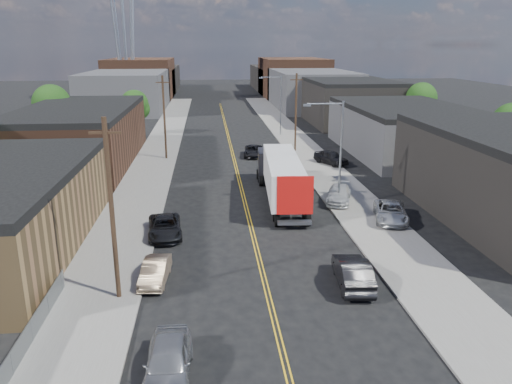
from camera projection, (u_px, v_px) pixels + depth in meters
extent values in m
plane|color=black|center=(228.00, 137.00, 75.91)|extent=(260.00, 260.00, 0.00)
cube|color=gold|center=(234.00, 158.00, 61.59)|extent=(0.32, 120.00, 0.01)
cube|color=slate|center=(156.00, 159.00, 60.68)|extent=(5.00, 140.00, 0.15)
cube|color=slate|center=(309.00, 156.00, 62.46)|extent=(5.00, 140.00, 0.15)
cube|color=#44281B|center=(80.00, 138.00, 58.11)|extent=(12.00, 26.00, 6.00)
cube|color=black|center=(77.00, 109.00, 57.17)|extent=(12.00, 26.00, 0.60)
cube|color=navy|center=(449.00, 178.00, 38.13)|extent=(0.30, 20.00, 0.80)
cube|color=#3A3A3D|center=(404.00, 132.00, 63.82)|extent=(14.00, 24.00, 5.50)
cube|color=black|center=(406.00, 108.00, 62.95)|extent=(14.00, 24.00, 0.60)
cube|color=black|center=(349.00, 103.00, 88.42)|extent=(14.00, 22.00, 7.00)
cube|color=black|center=(350.00, 81.00, 87.34)|extent=(14.00, 22.00, 0.60)
cube|color=#3A3A3D|center=(127.00, 91.00, 106.32)|extent=(16.00, 30.00, 8.00)
cube|color=#3A3A3D|center=(312.00, 89.00, 110.05)|extent=(16.00, 30.00, 8.00)
cube|color=#44281B|center=(141.00, 78.00, 129.89)|extent=(16.00, 26.00, 10.00)
cube|color=#44281B|center=(293.00, 78.00, 133.62)|extent=(16.00, 26.00, 10.00)
cube|color=black|center=(150.00, 79.00, 149.41)|extent=(16.00, 40.00, 7.00)
cube|color=black|center=(282.00, 78.00, 153.14)|extent=(16.00, 40.00, 7.00)
cylinder|color=gray|center=(125.00, 38.00, 117.33)|extent=(0.80, 0.80, 30.00)
cylinder|color=gray|center=(116.00, 38.00, 115.49)|extent=(1.94, 1.94, 29.98)
cylinder|color=gray|center=(131.00, 38.00, 115.81)|extent=(1.94, 1.94, 29.98)
cylinder|color=gray|center=(118.00, 38.00, 118.85)|extent=(1.94, 1.94, 29.98)
cylinder|color=gray|center=(133.00, 38.00, 119.17)|extent=(1.94, 1.94, 29.98)
cylinder|color=gray|center=(341.00, 155.00, 41.97)|extent=(0.18, 0.18, 9.00)
cylinder|color=gray|center=(325.00, 104.00, 40.61)|extent=(3.00, 0.12, 0.12)
cube|color=gray|center=(307.00, 105.00, 40.50)|extent=(0.60, 0.25, 0.18)
cylinder|color=gray|center=(281.00, 106.00, 75.38)|extent=(0.18, 0.18, 9.00)
cylinder|color=gray|center=(271.00, 77.00, 74.02)|extent=(3.00, 0.12, 0.12)
cube|color=gray|center=(261.00, 78.00, 73.91)|extent=(0.60, 0.25, 0.18)
cylinder|color=black|center=(112.00, 213.00, 26.00)|extent=(0.26, 0.26, 10.00)
cube|color=black|center=(105.00, 133.00, 24.81)|extent=(1.60, 0.12, 0.12)
cylinder|color=black|center=(164.00, 118.00, 59.41)|extent=(0.26, 0.26, 10.00)
cube|color=black|center=(163.00, 82.00, 58.22)|extent=(1.60, 0.12, 0.12)
cylinder|color=black|center=(296.00, 113.00, 63.80)|extent=(0.26, 0.26, 10.00)
cube|color=black|center=(297.00, 80.00, 62.61)|extent=(1.60, 0.12, 0.12)
cube|color=slate|center=(12.00, 365.00, 20.74)|extent=(0.02, 16.00, 1.20)
cube|color=slate|center=(10.00, 353.00, 20.57)|extent=(0.05, 16.00, 0.05)
cylinder|color=black|center=(55.00, 130.00, 68.26)|extent=(0.36, 0.36, 4.50)
sphere|color=#16330D|center=(51.00, 103.00, 67.24)|extent=(5.04, 5.04, 5.04)
sphere|color=#16330D|center=(57.00, 110.00, 67.84)|extent=(3.96, 3.96, 3.96)
sphere|color=#16330D|center=(47.00, 108.00, 66.99)|extent=(3.60, 3.60, 3.60)
cylinder|color=black|center=(136.00, 124.00, 75.98)|extent=(0.36, 0.36, 3.75)
sphere|color=#16330D|center=(134.00, 104.00, 75.13)|extent=(4.20, 4.20, 4.20)
sphere|color=#16330D|center=(139.00, 109.00, 75.69)|extent=(3.30, 3.30, 3.30)
sphere|color=#16330D|center=(131.00, 108.00, 74.85)|extent=(3.00, 3.00, 3.00)
cylinder|color=black|center=(508.00, 152.00, 55.23)|extent=(0.36, 0.36, 4.00)
sphere|color=#16330D|center=(512.00, 123.00, 54.32)|extent=(4.48, 4.48, 4.48)
sphere|color=#16330D|center=(509.00, 129.00, 54.06)|extent=(3.20, 3.20, 3.20)
cylinder|color=black|center=(419.00, 120.00, 78.10)|extent=(0.36, 0.36, 4.25)
sphere|color=#16330D|center=(421.00, 98.00, 77.14)|extent=(4.76, 4.76, 4.76)
sphere|color=#16330D|center=(424.00, 103.00, 77.72)|extent=(3.74, 3.74, 3.74)
sphere|color=#16330D|center=(419.00, 102.00, 76.88)|extent=(3.40, 3.40, 3.40)
cube|color=silver|center=(283.00, 174.00, 42.85)|extent=(3.50, 12.63, 2.91)
cube|color=#B3100D|center=(295.00, 195.00, 36.89)|extent=(2.73, 0.30, 2.93)
cube|color=gray|center=(294.00, 223.00, 37.49)|extent=(2.60, 0.76, 0.25)
cube|color=black|center=(271.00, 166.00, 50.51)|extent=(2.81, 3.49, 3.23)
cylinder|color=black|center=(291.00, 217.00, 38.84)|extent=(2.77, 1.21, 1.04)
cylinder|color=black|center=(271.00, 176.00, 50.81)|extent=(2.66, 1.21, 1.04)
imported|color=#9C9DA0|center=(168.00, 362.00, 20.64)|extent=(1.98, 4.78, 1.62)
imported|color=#89725A|center=(155.00, 271.00, 29.23)|extent=(1.71, 4.10, 1.32)
imported|color=black|center=(165.00, 227.00, 36.19)|extent=(2.81, 5.26, 1.41)
imported|color=black|center=(353.00, 272.00, 28.74)|extent=(2.17, 5.11, 1.64)
imported|color=#AFB2B5|center=(391.00, 212.00, 39.00)|extent=(3.59, 5.58, 1.43)
imported|color=#BBBBBB|center=(339.00, 194.00, 43.69)|extent=(3.30, 5.12, 1.38)
imported|color=black|center=(331.00, 157.00, 57.58)|extent=(3.76, 5.00, 1.59)
imported|color=black|center=(253.00, 151.00, 62.25)|extent=(2.77, 5.10, 1.36)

